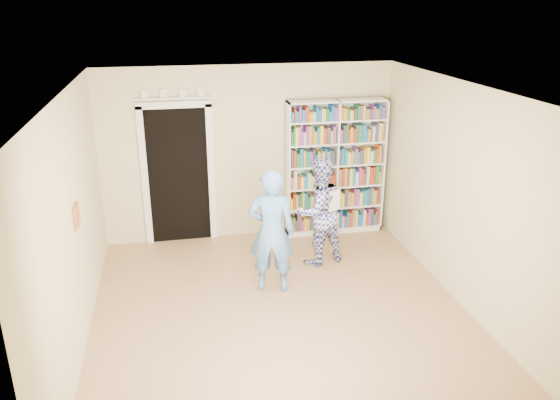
{
  "coord_description": "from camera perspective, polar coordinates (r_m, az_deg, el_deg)",
  "views": [
    {
      "loc": [
        -1.17,
        -5.59,
        3.61
      ],
      "look_at": [
        0.16,
        0.9,
        1.15
      ],
      "focal_mm": 35.0,
      "sensor_mm": 36.0,
      "label": 1
    }
  ],
  "objects": [
    {
      "name": "wall_right",
      "position": [
        6.93,
        18.76,
        0.22
      ],
      "size": [
        0.0,
        5.0,
        5.0
      ],
      "primitive_type": "plane",
      "rotation": [
        1.57,
        0.0,
        -1.57
      ],
      "color": "beige",
      "rests_on": "floor"
    },
    {
      "name": "floor",
      "position": [
        6.76,
        0.22,
        -11.93
      ],
      "size": [
        5.0,
        5.0,
        0.0
      ],
      "primitive_type": "plane",
      "color": "#A67C50",
      "rests_on": "ground"
    },
    {
      "name": "wall_back",
      "position": [
        8.48,
        -3.23,
        4.89
      ],
      "size": [
        4.5,
        0.0,
        4.5
      ],
      "primitive_type": "plane",
      "rotation": [
        1.57,
        0.0,
        0.0
      ],
      "color": "beige",
      "rests_on": "floor"
    },
    {
      "name": "man_plaid",
      "position": [
        7.71,
        4.05,
        -1.22
      ],
      "size": [
        0.9,
        0.79,
        1.56
      ],
      "primitive_type": "imported",
      "rotation": [
        0.0,
        0.0,
        3.44
      ],
      "color": "navy",
      "rests_on": "floor"
    },
    {
      "name": "ceiling",
      "position": [
        5.78,
        0.25,
        11.32
      ],
      "size": [
        5.0,
        5.0,
        0.0
      ],
      "primitive_type": "plane",
      "rotation": [
        3.14,
        0.0,
        0.0
      ],
      "color": "white",
      "rests_on": "wall_back"
    },
    {
      "name": "bookshelf",
      "position": [
        8.7,
        5.8,
        3.43
      ],
      "size": [
        1.57,
        0.29,
        2.16
      ],
      "rotation": [
        0.0,
        0.0,
        -0.41
      ],
      "color": "white",
      "rests_on": "floor"
    },
    {
      "name": "man_blue",
      "position": [
        6.93,
        -0.9,
        -3.3
      ],
      "size": [
        0.67,
        0.51,
        1.65
      ],
      "primitive_type": "imported",
      "rotation": [
        0.0,
        0.0,
        2.93
      ],
      "color": "#598AC6",
      "rests_on": "floor"
    },
    {
      "name": "wall_art",
      "position": [
        6.29,
        -20.49,
        -1.57
      ],
      "size": [
        0.03,
        0.25,
        0.25
      ],
      "primitive_type": "cube",
      "color": "brown",
      "rests_on": "wall_left"
    },
    {
      "name": "paper_sheet",
      "position": [
        7.52,
        5.73,
        -0.06
      ],
      "size": [
        0.18,
        0.11,
        0.29
      ],
      "primitive_type": "cube",
      "rotation": [
        0.0,
        0.0,
        0.54
      ],
      "color": "white",
      "rests_on": "man_plaid"
    },
    {
      "name": "doorway",
      "position": [
        8.43,
        -10.62,
        3.26
      ],
      "size": [
        1.1,
        0.08,
        2.43
      ],
      "color": "black",
      "rests_on": "floor"
    },
    {
      "name": "wall_left",
      "position": [
        6.12,
        -20.87,
        -2.7
      ],
      "size": [
        0.0,
        5.0,
        5.0
      ],
      "primitive_type": "plane",
      "rotation": [
        1.57,
        0.0,
        1.57
      ],
      "color": "beige",
      "rests_on": "floor"
    }
  ]
}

